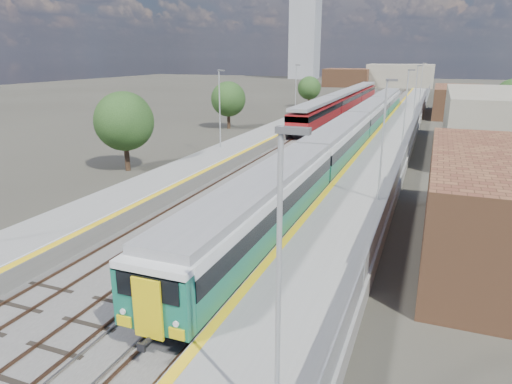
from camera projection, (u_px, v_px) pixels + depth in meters
The scene contains 12 objects.
ground at pixel (351, 138), 56.54m from camera, with size 320.00×320.00×0.00m, color #47443A.
ballast_bed at pixel (337, 133), 59.55m from camera, with size 10.50×155.00×0.06m, color #565451.
tracks at pixel (344, 131), 60.81m from camera, with size 8.96×160.00×0.17m.
platform_right at pixel (397, 133), 56.77m from camera, with size 4.70×155.00×8.52m.
platform_left at pixel (287, 127), 61.76m from camera, with size 4.30×155.00×8.52m.
buildings at pixel (345, 52), 138.79m from camera, with size 72.00×185.50×40.00m.
green_train at pixel (357, 126), 50.51m from camera, with size 2.90×80.58×3.19m.
red_train at pixel (345, 101), 79.53m from camera, with size 2.93×59.43×3.70m.
tree_a at pixel (124, 121), 39.22m from camera, with size 5.10×5.10×6.91m.
tree_b at pixel (228, 99), 62.22m from camera, with size 4.75×4.75×6.43m.
tree_c at pixel (309, 88), 87.20m from camera, with size 4.40×4.40×5.96m.
tree_d at pixel (512, 97), 64.05m from camera, with size 4.93×4.93×6.68m.
Camera 1 is at (9.39, -6.53, 9.84)m, focal length 32.00 mm.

